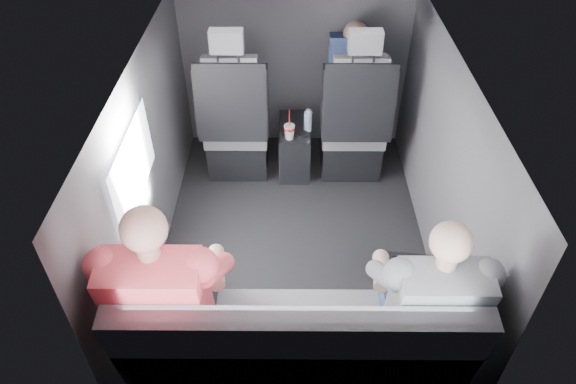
{
  "coord_description": "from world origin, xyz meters",
  "views": [
    {
      "loc": [
        -0.03,
        -2.5,
        2.6
      ],
      "look_at": [
        -0.05,
        -0.05,
        0.51
      ],
      "focal_mm": 32.0,
      "sensor_mm": 36.0,
      "label": 1
    }
  ],
  "objects_px": {
    "rear_bench": "(296,353)",
    "laptop_black": "(419,274)",
    "passenger_front_right": "(352,73)",
    "passenger_rear_left": "(169,295)",
    "soda_cup": "(289,131)",
    "water_bottle": "(308,121)",
    "front_seat_left": "(237,128)",
    "center_console": "(294,147)",
    "passenger_rear_right": "(424,299)",
    "laptop_white": "(175,273)",
    "front_seat_right": "(353,129)"
  },
  "relations": [
    {
      "from": "front_seat_left",
      "to": "center_console",
      "type": "height_order",
      "value": "front_seat_left"
    },
    {
      "from": "laptop_black",
      "to": "front_seat_right",
      "type": "bearing_deg",
      "value": 95.61
    },
    {
      "from": "front_seat_left",
      "to": "laptop_black",
      "type": "xyz_separation_m",
      "value": [
        1.06,
        -1.66,
        0.23
      ]
    },
    {
      "from": "front_seat_left",
      "to": "front_seat_right",
      "type": "distance_m",
      "value": 0.9
    },
    {
      "from": "soda_cup",
      "to": "laptop_black",
      "type": "distance_m",
      "value": 1.67
    },
    {
      "from": "passenger_rear_left",
      "to": "laptop_black",
      "type": "bearing_deg",
      "value": 6.93
    },
    {
      "from": "rear_bench",
      "to": "water_bottle",
      "type": "relative_size",
      "value": 8.96
    },
    {
      "from": "passenger_front_right",
      "to": "laptop_black",
      "type": "bearing_deg",
      "value": -84.87
    },
    {
      "from": "rear_bench",
      "to": "water_bottle",
      "type": "bearing_deg",
      "value": 86.96
    },
    {
      "from": "front_seat_right",
      "to": "laptop_white",
      "type": "bearing_deg",
      "value": -122.55
    },
    {
      "from": "front_seat_left",
      "to": "laptop_white",
      "type": "relative_size",
      "value": 3.81
    },
    {
      "from": "laptop_black",
      "to": "water_bottle",
      "type": "bearing_deg",
      "value": 107.33
    },
    {
      "from": "front_seat_left",
      "to": "laptop_black",
      "type": "relative_size",
      "value": 3.42
    },
    {
      "from": "front_seat_right",
      "to": "passenger_rear_left",
      "type": "height_order",
      "value": "passenger_rear_left"
    },
    {
      "from": "center_console",
      "to": "laptop_white",
      "type": "height_order",
      "value": "laptop_white"
    },
    {
      "from": "center_console",
      "to": "soda_cup",
      "type": "bearing_deg",
      "value": -103.41
    },
    {
      "from": "passenger_rear_right",
      "to": "passenger_front_right",
      "type": "height_order",
      "value": "passenger_rear_right"
    },
    {
      "from": "front_seat_right",
      "to": "passenger_rear_right",
      "type": "height_order",
      "value": "front_seat_right"
    },
    {
      "from": "center_console",
      "to": "passenger_rear_right",
      "type": "bearing_deg",
      "value": -71.7
    },
    {
      "from": "center_console",
      "to": "water_bottle",
      "type": "relative_size",
      "value": 2.69
    },
    {
      "from": "water_bottle",
      "to": "passenger_rear_left",
      "type": "relative_size",
      "value": 0.14
    },
    {
      "from": "laptop_black",
      "to": "passenger_rear_left",
      "type": "distance_m",
      "value": 1.23
    },
    {
      "from": "front_seat_left",
      "to": "water_bottle",
      "type": "relative_size",
      "value": 7.08
    },
    {
      "from": "front_seat_left",
      "to": "laptop_white",
      "type": "bearing_deg",
      "value": -95.43
    },
    {
      "from": "front_seat_right",
      "to": "soda_cup",
      "type": "height_order",
      "value": "front_seat_right"
    },
    {
      "from": "front_seat_left",
      "to": "water_bottle",
      "type": "bearing_deg",
      "value": -1.67
    },
    {
      "from": "passenger_front_right",
      "to": "passenger_rear_right",
      "type": "bearing_deg",
      "value": -85.29
    },
    {
      "from": "soda_cup",
      "to": "laptop_black",
      "type": "xyz_separation_m",
      "value": [
        0.65,
        -1.53,
        0.17
      ]
    },
    {
      "from": "rear_bench",
      "to": "laptop_black",
      "type": "relative_size",
      "value": 4.33
    },
    {
      "from": "water_bottle",
      "to": "laptop_black",
      "type": "bearing_deg",
      "value": -72.67
    },
    {
      "from": "front_seat_left",
      "to": "soda_cup",
      "type": "height_order",
      "value": "front_seat_left"
    },
    {
      "from": "front_seat_right",
      "to": "laptop_white",
      "type": "relative_size",
      "value": 3.81
    },
    {
      "from": "front_seat_right",
      "to": "front_seat_left",
      "type": "bearing_deg",
      "value": 180.0
    },
    {
      "from": "laptop_black",
      "to": "soda_cup",
      "type": "bearing_deg",
      "value": 113.16
    },
    {
      "from": "rear_bench",
      "to": "soda_cup",
      "type": "bearing_deg",
      "value": 91.32
    },
    {
      "from": "front_seat_left",
      "to": "passenger_rear_left",
      "type": "bearing_deg",
      "value": -94.88
    },
    {
      "from": "soda_cup",
      "to": "water_bottle",
      "type": "height_order",
      "value": "soda_cup"
    },
    {
      "from": "rear_bench",
      "to": "front_seat_left",
      "type": "bearing_deg",
      "value": 103.31
    },
    {
      "from": "front_seat_left",
      "to": "rear_bench",
      "type": "xyz_separation_m",
      "value": [
        0.45,
        -1.9,
        -0.09
      ]
    },
    {
      "from": "front_seat_right",
      "to": "rear_bench",
      "type": "relative_size",
      "value": 0.79
    },
    {
      "from": "laptop_black",
      "to": "passenger_front_right",
      "type": "bearing_deg",
      "value": 95.13
    },
    {
      "from": "rear_bench",
      "to": "laptop_black",
      "type": "height_order",
      "value": "rear_bench"
    },
    {
      "from": "soda_cup",
      "to": "laptop_white",
      "type": "relative_size",
      "value": 0.75
    },
    {
      "from": "passenger_front_right",
      "to": "water_bottle",
      "type": "bearing_deg",
      "value": -141.2
    },
    {
      "from": "center_console",
      "to": "soda_cup",
      "type": "height_order",
      "value": "soda_cup"
    },
    {
      "from": "soda_cup",
      "to": "passenger_front_right",
      "type": "xyz_separation_m",
      "value": [
        0.48,
        0.39,
        0.28
      ]
    },
    {
      "from": "soda_cup",
      "to": "passenger_rear_left",
      "type": "height_order",
      "value": "passenger_rear_left"
    },
    {
      "from": "front_seat_right",
      "to": "laptop_white",
      "type": "distance_m",
      "value": 1.98
    },
    {
      "from": "rear_bench",
      "to": "passenger_rear_right",
      "type": "bearing_deg",
      "value": 8.88
    },
    {
      "from": "water_bottle",
      "to": "passenger_front_right",
      "type": "bearing_deg",
      "value": 38.8
    }
  ]
}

